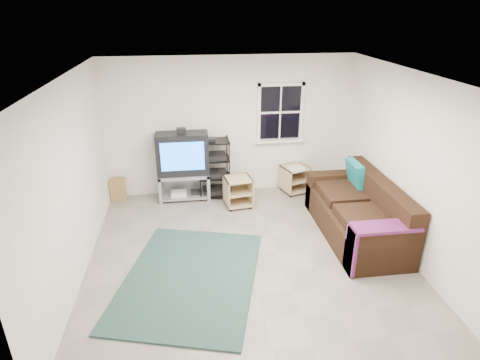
{
  "coord_description": "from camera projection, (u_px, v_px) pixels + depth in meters",
  "views": [
    {
      "loc": [
        -0.78,
        -4.93,
        3.41
      ],
      "look_at": [
        -0.06,
        0.4,
        1.04
      ],
      "focal_mm": 30.0,
      "sensor_mm": 36.0,
      "label": 1
    }
  ],
  "objects": [
    {
      "name": "room",
      "position": [
        280.0,
        116.0,
        7.52
      ],
      "size": [
        4.6,
        4.62,
        4.6
      ],
      "color": "gray",
      "rests_on": "ground"
    },
    {
      "name": "tv_unit",
      "position": [
        183.0,
        161.0,
        7.38
      ],
      "size": [
        0.94,
        0.47,
        1.39
      ],
      "color": "#929299",
      "rests_on": "ground"
    },
    {
      "name": "av_rack",
      "position": [
        214.0,
        172.0,
        7.58
      ],
      "size": [
        0.58,
        0.42,
        1.16
      ],
      "color": "black",
      "rests_on": "ground"
    },
    {
      "name": "side_table_left",
      "position": [
        237.0,
        190.0,
        7.32
      ],
      "size": [
        0.53,
        0.53,
        0.55
      ],
      "rotation": [
        0.0,
        0.0,
        0.15
      ],
      "color": "tan",
      "rests_on": "ground"
    },
    {
      "name": "side_table_right",
      "position": [
        294.0,
        177.0,
        7.85
      ],
      "size": [
        0.59,
        0.59,
        0.55
      ],
      "rotation": [
        0.0,
        0.0,
        0.3
      ],
      "color": "tan",
      "rests_on": "ground"
    },
    {
      "name": "sofa",
      "position": [
        359.0,
        215.0,
        6.33
      ],
      "size": [
        0.99,
        2.22,
        1.02
      ],
      "color": "black",
      "rests_on": "ground"
    },
    {
      "name": "shag_rug",
      "position": [
        190.0,
        278.0,
        5.43
      ],
      "size": [
        2.28,
        2.73,
        0.03
      ],
      "primitive_type": "cube",
      "rotation": [
        0.0,
        0.0,
        -0.27
      ],
      "color": "#2F2115",
      "rests_on": "ground"
    },
    {
      "name": "paper_bag",
      "position": [
        118.0,
        189.0,
        7.55
      ],
      "size": [
        0.31,
        0.22,
        0.41
      ],
      "primitive_type": "cube",
      "rotation": [
        0.0,
        0.0,
        0.12
      ],
      "color": "olive",
      "rests_on": "ground"
    }
  ]
}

